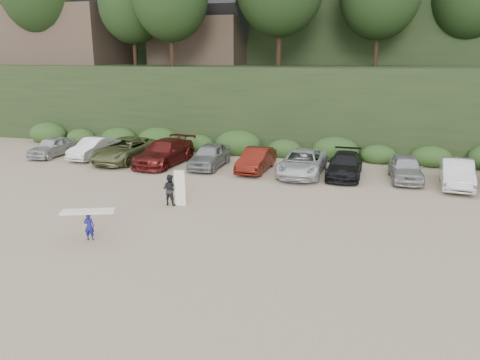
% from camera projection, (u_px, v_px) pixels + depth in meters
% --- Properties ---
extents(ground, '(120.00, 120.00, 0.00)m').
position_uv_depth(ground, '(265.00, 234.00, 18.76)').
color(ground, tan).
rests_on(ground, ground).
extents(hillside_backdrop, '(90.00, 41.50, 28.00)m').
position_uv_depth(hillside_backdrop, '(347.00, 11.00, 49.05)').
color(hillside_backdrop, black).
rests_on(hillside_backdrop, ground).
extents(parked_cars, '(36.60, 6.07, 1.61)m').
position_uv_depth(parked_cars, '(309.00, 162.00, 27.70)').
color(parked_cars, '#B2B3B7').
rests_on(parked_cars, ground).
extents(child_surfer, '(2.06, 1.28, 1.20)m').
position_uv_depth(child_surfer, '(89.00, 220.00, 17.95)').
color(child_surfer, navy).
rests_on(child_surfer, ground).
extents(adult_surfer, '(1.22, 0.62, 1.77)m').
position_uv_depth(adult_surfer, '(171.00, 190.00, 22.13)').
color(adult_surfer, black).
rests_on(adult_surfer, ground).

